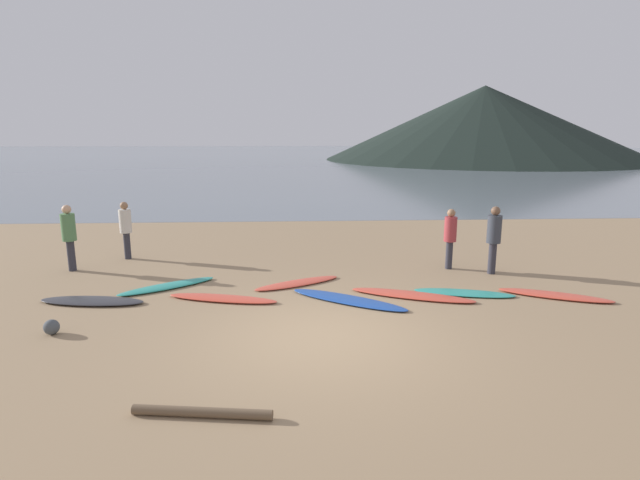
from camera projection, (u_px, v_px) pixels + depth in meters
name	position (u px, v px, depth m)	size (l,w,h in m)	color
ground_plane	(307.00, 230.00, 18.49)	(120.00, 120.00, 0.20)	#997C5B
ocean_water	(297.00, 157.00, 68.57)	(140.00, 100.00, 0.01)	slate
headland_hill	(483.00, 123.00, 61.06)	(37.98, 37.98, 8.74)	black
surfboard_0	(92.00, 301.00, 10.38)	(2.17, 0.59, 0.09)	#333338
surfboard_1	(167.00, 286.00, 11.39)	(2.23, 0.47, 0.08)	teal
surfboard_2	(223.00, 298.00, 10.55)	(2.36, 0.46, 0.08)	#D84C38
surfboard_3	(298.00, 283.00, 11.64)	(2.14, 0.47, 0.07)	#D84C38
surfboard_4	(348.00, 300.00, 10.49)	(2.65, 0.56, 0.07)	#1E479E
surfboard_5	(412.00, 295.00, 10.76)	(2.64, 0.52, 0.08)	#D84C38
surfboard_6	(464.00, 293.00, 10.94)	(2.13, 0.51, 0.06)	teal
surfboard_7	(555.00, 295.00, 10.75)	(2.28, 0.48, 0.08)	#D84C38
person_0	(69.00, 232.00, 12.59)	(0.34, 0.34, 1.68)	#2D2D38
person_1	(126.00, 225.00, 13.79)	(0.32, 0.32, 1.58)	#2D2D38
person_2	(494.00, 234.00, 12.33)	(0.34, 0.34, 1.68)	#2D2D38
person_3	(450.00, 234.00, 12.79)	(0.31, 0.31, 1.55)	#2D2D38
driftwood_log	(202.00, 412.00, 6.24)	(0.13, 0.13, 1.76)	brown
beach_rock_near	(52.00, 327.00, 8.77)	(0.27, 0.27, 0.27)	#464C51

